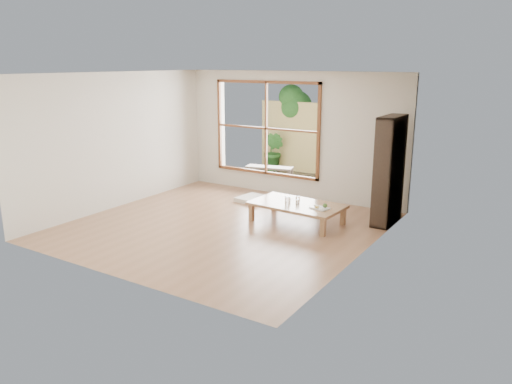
{
  "coord_description": "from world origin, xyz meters",
  "views": [
    {
      "loc": [
        4.88,
        -6.71,
        2.79
      ],
      "look_at": [
        0.34,
        0.51,
        0.55
      ],
      "focal_mm": 35.0,
      "sensor_mm": 36.0,
      "label": 1
    }
  ],
  "objects_px": {
    "food_tray": "(321,207)",
    "garden_bench": "(269,169)",
    "bookshelf": "(389,171)",
    "low_table": "(297,206)"
  },
  "relations": [
    {
      "from": "low_table",
      "to": "bookshelf",
      "type": "bearing_deg",
      "value": 35.5
    },
    {
      "from": "bookshelf",
      "to": "garden_bench",
      "type": "relative_size",
      "value": 1.65
    },
    {
      "from": "food_tray",
      "to": "garden_bench",
      "type": "relative_size",
      "value": 0.3
    },
    {
      "from": "low_table",
      "to": "garden_bench",
      "type": "relative_size",
      "value": 1.44
    },
    {
      "from": "food_tray",
      "to": "low_table",
      "type": "bearing_deg",
      "value": -173.09
    },
    {
      "from": "low_table",
      "to": "bookshelf",
      "type": "xyz_separation_m",
      "value": [
        1.35,
        0.85,
        0.64
      ]
    },
    {
      "from": "bookshelf",
      "to": "garden_bench",
      "type": "bearing_deg",
      "value": 155.11
    },
    {
      "from": "garden_bench",
      "to": "bookshelf",
      "type": "bearing_deg",
      "value": -38.21
    },
    {
      "from": "garden_bench",
      "to": "food_tray",
      "type": "bearing_deg",
      "value": -58.08
    },
    {
      "from": "bookshelf",
      "to": "food_tray",
      "type": "distance_m",
      "value": 1.38
    }
  ]
}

